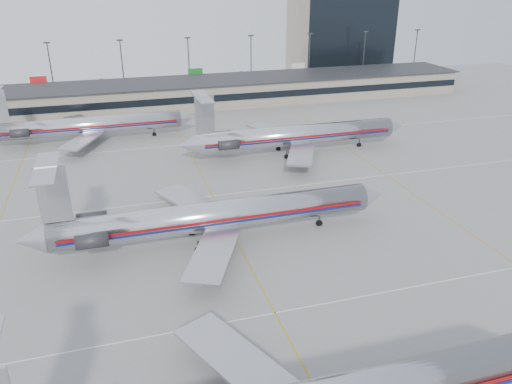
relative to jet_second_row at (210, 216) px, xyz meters
name	(u,v)px	position (x,y,z in m)	size (l,w,h in m)	color
apron_markings	(275,313)	(3.19, -16.29, -3.55)	(160.00, 0.15, 0.02)	silver
terminal	(164,94)	(3.19, 71.69, -0.40)	(162.00, 17.00, 6.25)	gray
light_mast_row	(156,64)	(3.19, 85.71, 5.03)	(163.60, 0.40, 15.28)	#38383D
distant_building	(339,35)	(65.19, 101.71, 8.94)	(30.00, 20.00, 25.00)	tan
jet_second_row	(210,216)	(0.00, 0.00, 0.00)	(46.82, 27.57, 12.26)	silver
jet_third_row	(293,135)	(21.85, 28.71, 0.00)	(44.81, 27.56, 12.25)	silver
jet_back_row	(87,125)	(-15.11, 47.44, -0.23)	(41.86, 25.75, 11.45)	silver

